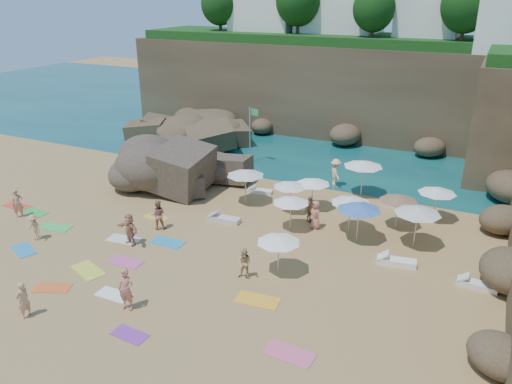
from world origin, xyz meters
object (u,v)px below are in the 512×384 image
at_px(person_stand_3, 310,209).
at_px(person_stand_4, 316,215).
at_px(flag_pole, 251,128).
at_px(parasol_1, 363,164).
at_px(lounger_0, 260,191).
at_px(person_stand_0, 18,204).
at_px(person_stand_5, 210,159).
at_px(parasol_0, 245,173).
at_px(person_stand_2, 336,173).
at_px(person_stand_1, 158,215).
at_px(person_stand_6, 23,300).
at_px(parasol_2, 313,181).
at_px(rock_outcrop, 200,183).

relative_size(person_stand_3, person_stand_4, 0.95).
xyz_separation_m(flag_pole, person_stand_4, (8.38, -8.89, -1.92)).
distance_m(parasol_1, lounger_0, 6.90).
xyz_separation_m(person_stand_0, person_stand_3, (15.58, 6.86, -0.07)).
bearing_deg(lounger_0, person_stand_5, 143.23).
relative_size(parasol_0, person_stand_2, 1.22).
bearing_deg(flag_pole, person_stand_3, -46.51).
distance_m(flag_pole, person_stand_1, 12.92).
height_order(person_stand_2, person_stand_6, person_stand_2).
bearing_deg(parasol_2, person_stand_2, 88.62).
distance_m(parasol_2, lounger_0, 4.38).
distance_m(person_stand_1, person_stand_4, 8.76).
relative_size(parasol_1, person_stand_4, 1.51).
xyz_separation_m(lounger_0, person_stand_0, (-11.16, -9.55, 0.73)).
relative_size(parasol_2, lounger_0, 1.29).
relative_size(parasol_1, person_stand_0, 1.46).
height_order(rock_outcrop, person_stand_3, rock_outcrop).
xyz_separation_m(parasol_2, lounger_0, (-3.94, 0.92, -1.67)).
bearing_deg(flag_pole, parasol_1, -17.41).
bearing_deg(parasol_1, person_stand_0, -144.90).
distance_m(flag_pole, parasol_0, 8.13).
height_order(rock_outcrop, lounger_0, rock_outcrop).
bearing_deg(person_stand_5, person_stand_0, -120.54).
xyz_separation_m(parasol_2, person_stand_5, (-9.32, 3.60, -1.00)).
distance_m(parasol_0, person_stand_4, 5.46).
xyz_separation_m(lounger_0, person_stand_3, (4.43, -2.69, 0.66)).
height_order(parasol_0, person_stand_2, parasol_0).
distance_m(parasol_0, lounger_0, 2.69).
xyz_separation_m(person_stand_3, person_stand_4, (0.60, -0.69, 0.04)).
relative_size(person_stand_1, person_stand_2, 0.89).
distance_m(person_stand_1, person_stand_6, 9.05).
bearing_deg(person_stand_4, person_stand_0, -122.70).
xyz_separation_m(person_stand_1, person_stand_2, (6.88, 10.65, 0.10)).
relative_size(rock_outcrop, person_stand_3, 5.09).
bearing_deg(person_stand_5, person_stand_2, -0.90).
bearing_deg(person_stand_2, rock_outcrop, 77.19).
distance_m(person_stand_1, person_stand_3, 8.57).
bearing_deg(person_stand_2, person_stand_1, 111.89).
distance_m(flag_pole, person_stand_5, 3.99).
xyz_separation_m(rock_outcrop, parasol_0, (4.45, -1.74, 2.03)).
relative_size(person_stand_4, person_stand_5, 1.04).
relative_size(person_stand_0, person_stand_6, 1.05).
bearing_deg(parasol_2, person_stand_3, -74.74).
distance_m(parasol_2, person_stand_5, 10.04).
bearing_deg(parasol_1, person_stand_6, -115.34).
xyz_separation_m(parasol_0, person_stand_1, (-2.74, -5.36, -1.17)).
relative_size(rock_outcrop, flag_pole, 1.85).
xyz_separation_m(parasol_0, person_stand_2, (4.14, 5.30, -1.07)).
height_order(person_stand_0, person_stand_2, person_stand_2).
relative_size(flag_pole, person_stand_4, 2.60).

